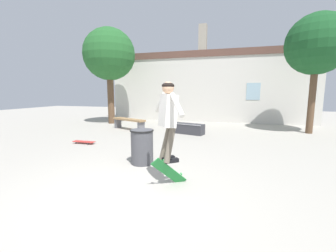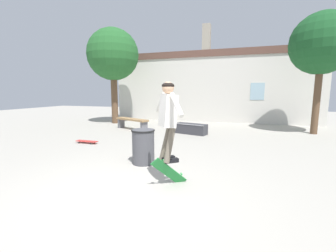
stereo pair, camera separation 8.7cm
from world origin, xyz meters
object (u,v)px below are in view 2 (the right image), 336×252
skate_ledge (191,129)px  skateboard_resting (87,141)px  tree_right (322,44)px  park_bench (132,121)px  skateboard_flipping (169,172)px  skater (168,115)px  tree_left (113,55)px  trash_bin (143,146)px

skate_ledge → skateboard_resting: skate_ledge is taller
tree_right → park_bench: bearing=-169.9°
park_bench → skate_ledge: (2.82, -0.23, -0.16)m
tree_right → park_bench: tree_right is taller
skateboard_flipping → skate_ledge: bearing=45.9°
park_bench → skater: bearing=-32.8°
skateboard_resting → skate_ledge: bearing=-137.4°
skateboard_flipping → tree_right: bearing=6.9°
tree_right → tree_left: 9.54m
tree_left → park_bench: tree_left is taller
tree_left → tree_right: bearing=-2.0°
park_bench → skateboard_resting: size_ratio=2.45×
skater → park_bench: bearing=83.0°
tree_left → skate_ledge: (4.72, -1.92, -3.45)m
tree_right → skater: 8.25m
skateboard_resting → park_bench: bearing=-93.4°
park_bench → skateboard_resting: park_bench is taller
tree_right → skate_ledge: size_ratio=3.46×
tree_right → skateboard_flipping: size_ratio=7.18×
park_bench → tree_left: bearing=162.5°
tree_right → trash_bin: size_ratio=5.78×
tree_right → skateboard_resting: size_ratio=6.24×
skateboard_resting → tree_right: bearing=-151.2°
tree_right → park_bench: size_ratio=2.54×
park_bench → skater: size_ratio=1.31×
tree_left → park_bench: (1.90, -1.69, -3.29)m
tree_left → park_bench: 4.15m
park_bench → skater: (3.51, -5.42, 0.93)m
park_bench → skater: skater is taller
trash_bin → park_bench: bearing=120.1°
skater → skateboard_flipping: (0.03, -0.01, -1.06)m
skate_ledge → skateboard_flipping: skateboard_flipping is taller
tree_left → trash_bin: tree_left is taller
tree_right → skater: (-4.13, -6.78, -2.25)m
tree_right → skater: size_ratio=3.33×
tree_right → skateboard_resting: 9.59m
tree_right → skateboard_resting: (-7.79, -4.37, -3.49)m
tree_right → park_bench: 8.38m
park_bench → skateboard_resting: (-0.15, -3.02, -0.31)m
trash_bin → skater: bearing=-46.9°
tree_right → skate_ledge: (-4.82, -1.58, -3.35)m
park_bench → tree_right: bearing=34.3°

